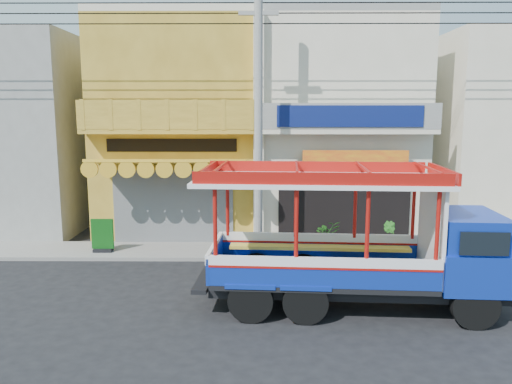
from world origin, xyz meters
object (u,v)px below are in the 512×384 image
Objects in this scene: songthaew_truck at (379,242)px; potted_plant_a at (327,234)px; potted_plant_c at (437,235)px; utility_pole at (263,101)px; potted_plant_b at (391,235)px; green_sign at (103,238)px.

songthaew_truck is 8.01× the size of potted_plant_a.
potted_plant_a reaches higher than potted_plant_c.
potted_plant_b is (4.34, 0.95, -4.46)m from utility_pole.
potted_plant_c is (3.79, 0.09, -0.05)m from potted_plant_a.
utility_pole is at bearing 43.36° from potted_plant_b.
potted_plant_c is at bearing 57.71° from songthaew_truck.
potted_plant_b is (9.62, 0.56, -0.01)m from green_sign.
utility_pole reaches higher than songthaew_truck.
potted_plant_c is at bearing 3.52° from green_sign.
utility_pole is 7.55m from potted_plant_c.
potted_plant_a is at bearing 24.39° from utility_pole.
utility_pole is 25.43× the size of green_sign.
songthaew_truck is 8.91× the size of potted_plant_c.
songthaew_truck is 6.20m from potted_plant_c.
utility_pole reaches higher than potted_plant_b.
potted_plant_b is (1.63, 5.03, -1.09)m from songthaew_truck.
potted_plant_c is (11.25, 0.69, -0.04)m from green_sign.
utility_pole is 33.26× the size of potted_plant_c.
green_sign reaches higher than potted_plant_c.
green_sign is at bearing 34.34° from potted_plant_b.
songthaew_truck is (2.71, -4.08, -3.38)m from utility_pole.
songthaew_truck is at bearing -29.20° from green_sign.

